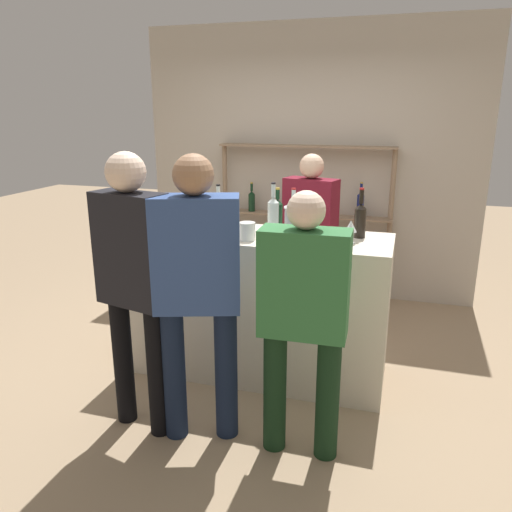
% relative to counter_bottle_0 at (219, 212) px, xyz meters
% --- Properties ---
extents(ground_plane, '(16.00, 16.00, 0.00)m').
position_rel_counter_bottle_0_xyz_m(ground_plane, '(0.32, -0.09, -1.22)').
color(ground_plane, '#9E8466').
extents(bar_counter, '(1.93, 0.65, 1.09)m').
position_rel_counter_bottle_0_xyz_m(bar_counter, '(0.32, -0.09, -0.67)').
color(bar_counter, beige).
rests_on(bar_counter, ground_plane).
extents(back_wall, '(3.53, 0.12, 2.80)m').
position_rel_counter_bottle_0_xyz_m(back_wall, '(0.32, 1.83, 0.18)').
color(back_wall, '#B2A899').
rests_on(back_wall, ground_plane).
extents(back_shelf, '(1.81, 0.18, 1.60)m').
position_rel_counter_bottle_0_xyz_m(back_shelf, '(0.32, 1.65, -0.15)').
color(back_shelf, '#897056').
rests_on(back_shelf, ground_plane).
extents(counter_bottle_0, '(0.08, 0.08, 0.33)m').
position_rel_counter_bottle_0_xyz_m(counter_bottle_0, '(0.00, 0.00, 0.00)').
color(counter_bottle_0, silver).
rests_on(counter_bottle_0, bar_counter).
extents(counter_bottle_1, '(0.08, 0.08, 0.35)m').
position_rel_counter_bottle_0_xyz_m(counter_bottle_1, '(1.04, 0.03, 0.00)').
color(counter_bottle_1, black).
rests_on(counter_bottle_1, bar_counter).
extents(counter_bottle_2, '(0.08, 0.08, 0.38)m').
position_rel_counter_bottle_0_xyz_m(counter_bottle_2, '(0.44, -0.06, 0.02)').
color(counter_bottle_2, silver).
rests_on(counter_bottle_2, bar_counter).
extents(counter_bottle_3, '(0.08, 0.08, 0.34)m').
position_rel_counter_bottle_0_xyz_m(counter_bottle_3, '(0.58, -0.05, 0.00)').
color(counter_bottle_3, silver).
rests_on(counter_bottle_3, bar_counter).
extents(counter_bottle_4, '(0.08, 0.08, 0.32)m').
position_rel_counter_bottle_0_xyz_m(counter_bottle_4, '(0.44, 0.05, -0.00)').
color(counter_bottle_4, black).
rests_on(counter_bottle_4, bar_counter).
extents(wine_glass, '(0.08, 0.08, 0.16)m').
position_rel_counter_bottle_0_xyz_m(wine_glass, '(1.00, -0.14, -0.02)').
color(wine_glass, silver).
rests_on(wine_glass, bar_counter).
extents(ice_bucket, '(0.24, 0.24, 0.24)m').
position_rel_counter_bottle_0_xyz_m(ice_bucket, '(0.67, -0.21, -0.01)').
color(ice_bucket, '#B2B2B7').
rests_on(ice_bucket, bar_counter).
extents(cork_jar, '(0.11, 0.11, 0.12)m').
position_rel_counter_bottle_0_xyz_m(cork_jar, '(0.31, -0.27, -0.07)').
color(cork_jar, silver).
rests_on(cork_jar, bar_counter).
extents(customer_left, '(0.47, 0.29, 1.73)m').
position_rel_counter_bottle_0_xyz_m(customer_left, '(-0.16, -0.99, -0.19)').
color(customer_left, black).
rests_on(customer_left, ground_plane).
extents(server_behind_counter, '(0.49, 0.31, 1.60)m').
position_rel_counter_bottle_0_xyz_m(server_behind_counter, '(0.55, 0.78, -0.29)').
color(server_behind_counter, black).
rests_on(server_behind_counter, ground_plane).
extents(customer_right, '(0.49, 0.23, 1.56)m').
position_rel_counter_bottle_0_xyz_m(customer_right, '(0.85, -0.94, -0.32)').
color(customer_right, black).
rests_on(customer_right, ground_plane).
extents(customer_center, '(0.53, 0.36, 1.73)m').
position_rel_counter_bottle_0_xyz_m(customer_center, '(0.23, -0.96, -0.21)').
color(customer_center, '#121C33').
rests_on(customer_center, ground_plane).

